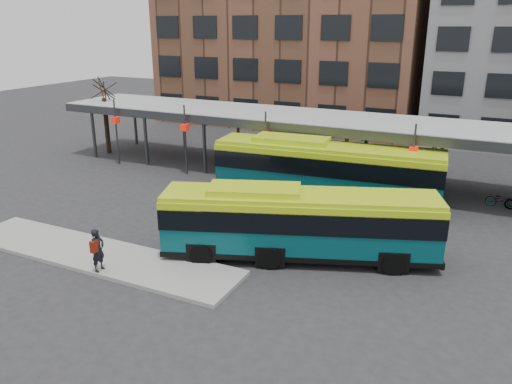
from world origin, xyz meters
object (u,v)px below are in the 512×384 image
bus_front (298,222)px  pedestrian (98,250)px  tree (106,123)px  bus_rear (326,169)px

bus_front → pedestrian: size_ratio=6.54×
tree → pedestrian: 21.34m
bus_rear → pedestrian: bearing=-117.8°
tree → bus_rear: (19.27, -3.12, -0.55)m
tree → bus_rear: bearing=-9.2°
tree → bus_rear: size_ratio=0.42×
pedestrian → bus_rear: bearing=-24.1°
bus_front → pedestrian: 8.55m
tree → pedestrian: (13.82, -16.21, -1.31)m
pedestrian → tree: bearing=38.9°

